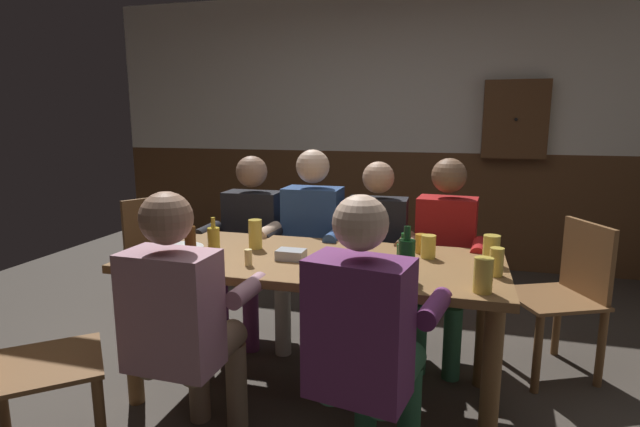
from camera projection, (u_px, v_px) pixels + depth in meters
name	position (u px, v px, depth m)	size (l,w,h in m)	color
ground_plane	(313.00, 394.00, 2.66)	(7.05, 7.05, 0.00)	#423A33
back_wall_upper	(391.00, 73.00, 4.85)	(5.88, 0.12, 1.53)	silver
back_wall_wainscot	(387.00, 206.00, 5.10)	(5.88, 0.12, 1.12)	brown
dining_table	(313.00, 277.00, 2.55)	(1.89, 0.82, 0.75)	brown
person_0	(249.00, 238.00, 3.31)	(0.52, 0.50, 1.21)	black
person_1	(310.00, 238.00, 3.21)	(0.51, 0.52, 1.26)	#2D4C84
person_2	(375.00, 250.00, 3.08)	(0.52, 0.53, 1.19)	black
person_3	(444.00, 251.00, 2.98)	(0.51, 0.54, 1.22)	#AD1919
person_4	(183.00, 316.00, 2.05)	(0.51, 0.51, 1.18)	#B78493
person_5	(367.00, 336.00, 1.85)	(0.54, 0.57, 1.20)	#6B2D66
chair_empty_near_right	(159.00, 254.00, 3.62)	(0.59, 0.59, 0.88)	brown
chair_empty_near_left	(21.00, 363.00, 2.01)	(0.62, 0.62, 0.88)	brown
chair_empty_far_end	(565.00, 293.00, 2.82)	(0.59, 0.59, 0.88)	brown
table_candle	(248.00, 258.00, 2.38)	(0.04, 0.04, 0.08)	#F9E08C
condiment_caddy	(291.00, 255.00, 2.49)	(0.14, 0.10, 0.05)	#B2B7BC
plate_0	(178.00, 249.00, 2.67)	(0.28, 0.28, 0.01)	white
bottle_0	(191.00, 243.00, 2.42)	(0.05, 0.05, 0.24)	#593314
bottle_1	(214.00, 243.00, 2.46)	(0.06, 0.06, 0.22)	gold
bottle_2	(406.00, 262.00, 2.08)	(0.07, 0.07, 0.26)	#195923
bottle_3	(404.00, 260.00, 2.19)	(0.06, 0.06, 0.20)	#195923
pint_glass_0	(428.00, 247.00, 2.51)	(0.07, 0.07, 0.12)	#E5C64C
pint_glass_1	(491.00, 250.00, 2.40)	(0.08, 0.08, 0.14)	#E5C64C
pint_glass_2	(255.00, 234.00, 2.69)	(0.07, 0.07, 0.16)	#E5C64C
pint_glass_3	(421.00, 244.00, 2.61)	(0.06, 0.06, 0.10)	gold
pint_glass_4	(496.00, 262.00, 2.22)	(0.06, 0.06, 0.13)	#E5C64C
pint_glass_5	(483.00, 275.00, 2.01)	(0.08, 0.08, 0.15)	#E5C64C
wall_dart_cabinet	(515.00, 119.00, 4.50)	(0.56, 0.15, 0.70)	brown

